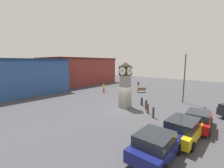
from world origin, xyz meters
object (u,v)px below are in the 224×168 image
object	(u,v)px
car_navy_sedan	(156,145)
street_lamp_far_side	(185,75)
bollard_near_tower	(142,101)
bollard_mid_row	(146,104)
clock_tower	(125,85)
car_near_tower	(184,128)
bollard_far_row	(148,108)
car_by_building	(198,119)
pedestrian_crossing_lot	(104,88)
bench	(141,90)
bollard_end_row	(153,112)
pedestrian_by_cars	(138,84)

from	to	relation	value
car_navy_sedan	street_lamp_far_side	xyz separation A→B (m)	(13.74, 2.73, 3.00)
bollard_near_tower	bollard_mid_row	distance (m)	1.69
clock_tower	bollard_near_tower	distance (m)	3.24
car_near_tower	bollard_far_row	bearing A→B (deg)	55.07
car_navy_sedan	car_by_building	size ratio (longest dim) A/B	0.93
car_by_building	pedestrian_crossing_lot	xyz separation A→B (m)	(5.18, 16.42, 0.18)
bench	bollard_mid_row	bearing A→B (deg)	-145.70
car_near_tower	bench	world-z (taller)	car_near_tower
car_near_tower	street_lamp_far_side	world-z (taller)	street_lamp_far_side
bollard_end_row	pedestrian_by_cars	world-z (taller)	pedestrian_by_cars
pedestrian_by_cars	street_lamp_far_side	world-z (taller)	street_lamp_far_side
clock_tower	car_near_tower	size ratio (longest dim) A/B	1.26
car_navy_sedan	car_by_building	world-z (taller)	car_navy_sedan
bollard_mid_row	car_by_building	bearing A→B (deg)	-105.62
clock_tower	bollard_end_row	size ratio (longest dim) A/B	4.91
bollard_far_row	bench	distance (m)	11.38
clock_tower	street_lamp_far_side	distance (m)	8.42
bollard_far_row	car_by_building	size ratio (longest dim) A/B	0.26
clock_tower	bollard_end_row	world-z (taller)	clock_tower
bollard_mid_row	street_lamp_far_side	xyz separation A→B (m)	(6.04, -2.23, 3.21)
pedestrian_crossing_lot	bench	bearing A→B (deg)	-46.70
car_navy_sedan	bollard_near_tower	bearing A→B (deg)	35.17
bollard_mid_row	bollard_far_row	bearing A→B (deg)	-143.83
clock_tower	bollard_mid_row	bearing A→B (deg)	-69.08
bollard_mid_row	car_near_tower	bearing A→B (deg)	-128.56
car_navy_sedan	bollard_mid_row	bearing A→B (deg)	32.78
clock_tower	car_near_tower	world-z (taller)	clock_tower
bollard_near_tower	bench	world-z (taller)	bollard_near_tower
bollard_far_row	bollard_mid_row	bearing A→B (deg)	36.17
car_navy_sedan	pedestrian_crossing_lot	size ratio (longest dim) A/B	2.35
pedestrian_crossing_lot	street_lamp_far_side	xyz separation A→B (m)	(2.47, -12.88, 2.86)
bollard_near_tower	bollard_far_row	distance (m)	3.03
clock_tower	bench	bearing A→B (deg)	19.43
bollard_end_row	pedestrian_crossing_lot	size ratio (longest dim) A/B	0.68
car_near_tower	pedestrian_by_cars	xyz separation A→B (m)	(15.98, 13.86, 0.09)
street_lamp_far_side	car_navy_sedan	bearing A→B (deg)	-168.77
clock_tower	bench	world-z (taller)	clock_tower
bollard_near_tower	street_lamp_far_side	world-z (taller)	street_lamp_far_side
bollard_far_row	bench	bearing A→B (deg)	34.52
car_navy_sedan	street_lamp_far_side	world-z (taller)	street_lamp_far_side
bollard_near_tower	bollard_end_row	size ratio (longest dim) A/B	0.93
bollard_mid_row	pedestrian_crossing_lot	size ratio (longest dim) A/B	0.70
clock_tower	pedestrian_crossing_lot	distance (m)	9.56
clock_tower	bench	distance (m)	10.01
bollard_far_row	bollard_end_row	size ratio (longest dim) A/B	0.97
car_near_tower	bench	size ratio (longest dim) A/B	2.67
bollard_end_row	pedestrian_by_cars	distance (m)	17.11
bollard_near_tower	bollard_far_row	xyz separation A→B (m)	(-2.22, -2.06, 0.02)
bollard_end_row	car_near_tower	distance (m)	4.23
clock_tower	car_by_building	world-z (taller)	clock_tower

